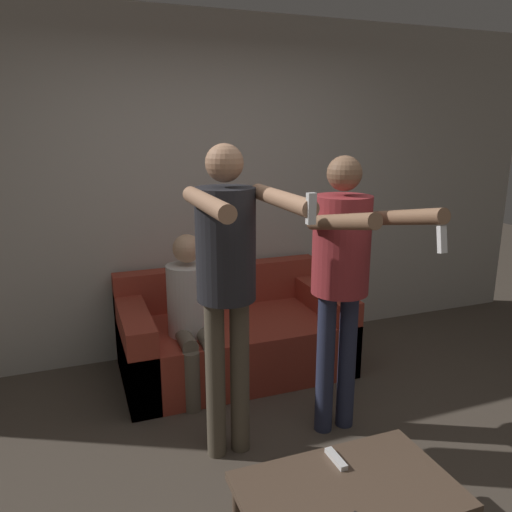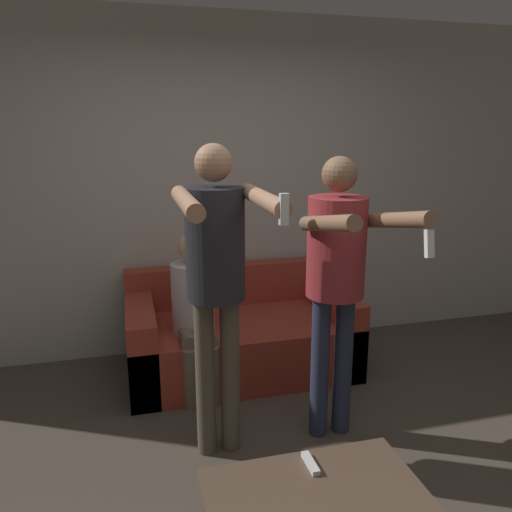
{
  "view_description": "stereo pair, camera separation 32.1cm",
  "coord_description": "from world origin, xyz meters",
  "px_view_note": "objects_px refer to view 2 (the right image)",
  "views": [
    {
      "loc": [
        -1.02,
        -1.89,
        1.84
      ],
      "look_at": [
        0.08,
        1.02,
        1.03
      ],
      "focal_mm": 35.0,
      "sensor_mm": 36.0,
      "label": 1
    },
    {
      "loc": [
        -0.71,
        -1.99,
        1.84
      ],
      "look_at": [
        0.08,
        1.02,
        1.03
      ],
      "focal_mm": 35.0,
      "sensor_mm": 36.0,
      "label": 2
    }
  ],
  "objects_px": {
    "person_standing_left": "(216,267)",
    "coffee_table": "(316,501)",
    "remote_far": "(310,463)",
    "person_standing_right": "(337,267)",
    "person_seated": "(194,307)",
    "couch": "(240,336)"
  },
  "relations": [
    {
      "from": "couch",
      "to": "coffee_table",
      "type": "relative_size",
      "value": 1.84
    },
    {
      "from": "person_standing_left",
      "to": "person_seated",
      "type": "bearing_deg",
      "value": 91.92
    },
    {
      "from": "person_standing_left",
      "to": "remote_far",
      "type": "xyz_separation_m",
      "value": [
        0.29,
        -0.7,
        -0.74
      ]
    },
    {
      "from": "couch",
      "to": "coffee_table",
      "type": "distance_m",
      "value": 1.88
    },
    {
      "from": "couch",
      "to": "person_standing_left",
      "type": "bearing_deg",
      "value": -109.03
    },
    {
      "from": "couch",
      "to": "person_standing_right",
      "type": "relative_size",
      "value": 1.0
    },
    {
      "from": "remote_far",
      "to": "coffee_table",
      "type": "bearing_deg",
      "value": -102.12
    },
    {
      "from": "person_standing_left",
      "to": "coffee_table",
      "type": "distance_m",
      "value": 1.21
    },
    {
      "from": "person_standing_left",
      "to": "person_seated",
      "type": "relative_size",
      "value": 1.55
    },
    {
      "from": "person_seated",
      "to": "person_standing_left",
      "type": "bearing_deg",
      "value": -88.08
    },
    {
      "from": "person_standing_right",
      "to": "coffee_table",
      "type": "height_order",
      "value": "person_standing_right"
    },
    {
      "from": "person_standing_right",
      "to": "coffee_table",
      "type": "distance_m",
      "value": 1.23
    },
    {
      "from": "person_standing_left",
      "to": "remote_far",
      "type": "height_order",
      "value": "person_standing_left"
    },
    {
      "from": "couch",
      "to": "remote_far",
      "type": "relative_size",
      "value": 11.24
    },
    {
      "from": "person_seated",
      "to": "remote_far",
      "type": "distance_m",
      "value": 1.54
    },
    {
      "from": "person_standing_right",
      "to": "coffee_table",
      "type": "relative_size",
      "value": 1.84
    },
    {
      "from": "person_standing_right",
      "to": "remote_far",
      "type": "relative_size",
      "value": 11.21
    },
    {
      "from": "coffee_table",
      "to": "person_standing_right",
      "type": "bearing_deg",
      "value": 63.07
    },
    {
      "from": "person_standing_left",
      "to": "coffee_table",
      "type": "xyz_separation_m",
      "value": [
        0.25,
        -0.87,
        -0.79
      ]
    },
    {
      "from": "person_standing_right",
      "to": "couch",
      "type": "bearing_deg",
      "value": 109.08
    },
    {
      "from": "remote_far",
      "to": "person_seated",
      "type": "bearing_deg",
      "value": 101.87
    },
    {
      "from": "person_standing_right",
      "to": "person_seated",
      "type": "xyz_separation_m",
      "value": [
        -0.72,
        0.78,
        -0.45
      ]
    }
  ]
}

